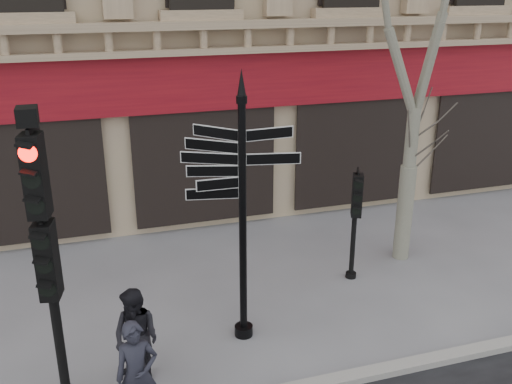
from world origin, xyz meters
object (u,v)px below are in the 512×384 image
(fingerpost, at_px, (242,166))
(traffic_signal_main, at_px, (43,229))
(pedestrian_b, at_px, (136,338))
(pedestrian_a, at_px, (137,374))
(traffic_signal_secondary, at_px, (355,207))

(fingerpost, height_order, traffic_signal_main, fingerpost)
(fingerpost, distance_m, pedestrian_b, 3.02)
(fingerpost, height_order, pedestrian_a, fingerpost)
(fingerpost, distance_m, traffic_signal_secondary, 3.32)
(fingerpost, xyz_separation_m, pedestrian_a, (-1.94, -1.56, -2.27))
(fingerpost, relative_size, pedestrian_a, 2.89)
(fingerpost, bearing_deg, traffic_signal_main, -143.59)
(fingerpost, bearing_deg, traffic_signal_secondary, 47.04)
(pedestrian_b, bearing_deg, fingerpost, 63.64)
(fingerpost, relative_size, pedestrian_b, 2.92)
(traffic_signal_secondary, height_order, pedestrian_a, traffic_signal_secondary)
(traffic_signal_main, bearing_deg, fingerpost, 26.40)
(pedestrian_a, distance_m, pedestrian_b, 0.87)
(traffic_signal_main, bearing_deg, pedestrian_b, 16.46)
(fingerpost, xyz_separation_m, traffic_signal_secondary, (2.68, 1.29, -1.49))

